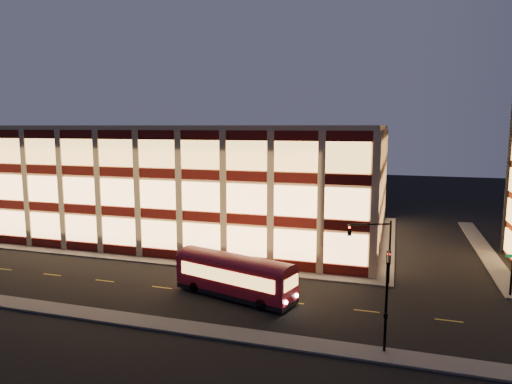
% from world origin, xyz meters
% --- Properties ---
extents(ground, '(200.00, 200.00, 0.00)m').
position_xyz_m(ground, '(0.00, 0.00, 0.00)').
color(ground, black).
rests_on(ground, ground).
extents(sidewalk_office_south, '(54.00, 2.00, 0.15)m').
position_xyz_m(sidewalk_office_south, '(-3.00, 1.00, 0.07)').
color(sidewalk_office_south, '#514F4C').
rests_on(sidewalk_office_south, ground).
extents(sidewalk_office_east, '(2.00, 30.00, 0.15)m').
position_xyz_m(sidewalk_office_east, '(23.00, 17.00, 0.07)').
color(sidewalk_office_east, '#514F4C').
rests_on(sidewalk_office_east, ground).
extents(sidewalk_tower_west, '(2.00, 30.00, 0.15)m').
position_xyz_m(sidewalk_tower_west, '(34.00, 17.00, 0.07)').
color(sidewalk_tower_west, '#514F4C').
rests_on(sidewalk_tower_west, ground).
extents(sidewalk_near, '(100.00, 2.00, 0.15)m').
position_xyz_m(sidewalk_near, '(0.00, -13.00, 0.07)').
color(sidewalk_near, '#514F4C').
rests_on(sidewalk_near, ground).
extents(office_building, '(50.45, 30.45, 14.50)m').
position_xyz_m(office_building, '(-2.91, 16.91, 7.25)').
color(office_building, tan).
rests_on(office_building, ground).
extents(traffic_signal_far, '(3.79, 1.87, 6.00)m').
position_xyz_m(traffic_signal_far, '(22.21, 0.24, 4.11)').
color(traffic_signal_far, black).
rests_on(traffic_signal_far, ground).
extents(traffic_signal_near, '(0.32, 4.45, 6.00)m').
position_xyz_m(traffic_signal_near, '(23.50, -11.03, 4.13)').
color(traffic_signal_near, black).
rests_on(traffic_signal_near, ground).
extents(trolley_bus, '(11.16, 5.63, 3.67)m').
position_xyz_m(trolley_bus, '(11.05, -6.13, 2.03)').
color(trolley_bus, maroon).
rests_on(trolley_bus, ground).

